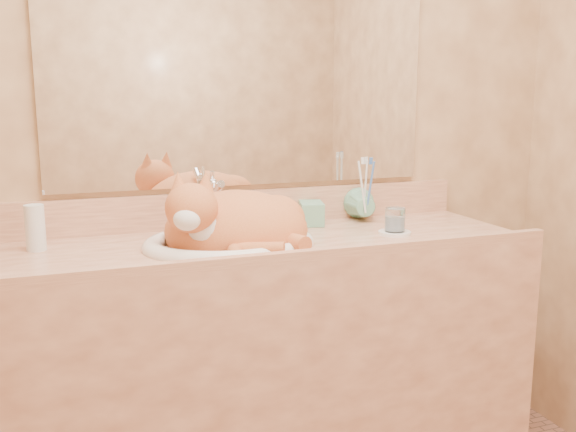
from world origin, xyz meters
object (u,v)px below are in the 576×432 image
object	(u,v)px
vanity_counter	(271,370)
toothbrush_cup	(366,209)
cat	(231,222)
soap_dispenser	(314,202)
sink_basin	(229,220)
water_glass	(395,220)

from	to	relation	value
vanity_counter	toothbrush_cup	distance (m)	0.64
cat	soap_dispenser	distance (m)	0.36
sink_basin	toothbrush_cup	world-z (taller)	sink_basin
vanity_counter	toothbrush_cup	bearing A→B (deg)	19.49
water_glass	cat	bearing A→B (deg)	176.98
cat	toothbrush_cup	xyz separation A→B (m)	(0.53, 0.16, -0.02)
sink_basin	soap_dispenser	world-z (taller)	soap_dispenser
vanity_counter	sink_basin	distance (m)	0.52
vanity_counter	sink_basin	xyz separation A→B (m)	(-0.13, -0.02, 0.50)
sink_basin	soap_dispenser	xyz separation A→B (m)	(0.33, 0.15, 0.01)
soap_dispenser	vanity_counter	bearing A→B (deg)	-130.92
toothbrush_cup	water_glass	xyz separation A→B (m)	(0.01, -0.19, -0.00)
toothbrush_cup	vanity_counter	bearing A→B (deg)	-160.51
vanity_counter	toothbrush_cup	world-z (taller)	toothbrush_cup
toothbrush_cup	water_glass	bearing A→B (deg)	-88.04
vanity_counter	sink_basin	world-z (taller)	sink_basin
soap_dispenser	toothbrush_cup	xyz separation A→B (m)	(0.20, 0.01, -0.04)
sink_basin	water_glass	world-z (taller)	sink_basin
vanity_counter	sink_basin	bearing A→B (deg)	-171.53
sink_basin	cat	xyz separation A→B (m)	(0.01, -0.00, -0.01)
sink_basin	cat	distance (m)	0.01
vanity_counter	water_glass	xyz separation A→B (m)	(0.40, -0.05, 0.47)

